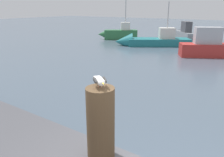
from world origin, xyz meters
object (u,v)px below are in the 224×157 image
mooring_post (101,124)px  boat_green (118,34)px  seagull (100,81)px  boat_teal (148,41)px  boat_grey (184,33)px  boat_red (220,48)px

mooring_post → boat_green: boat_green is taller
seagull → boat_teal: 17.39m
seagull → boat_teal: boat_teal is taller
boat_grey → boat_green: size_ratio=1.02×
mooring_post → seagull: (0.01, -0.00, 0.56)m
boat_red → boat_grey: bearing=121.5°
mooring_post → boat_green: size_ratio=0.24×
seagull → boat_grey: seagull is taller
boat_green → mooring_post: bearing=-57.9°
mooring_post → boat_red: mooring_post is taller
boat_red → boat_teal: (-5.90, 1.45, -0.21)m
seagull → boat_green: bearing=122.1°
boat_grey → boat_red: 9.23m
boat_red → seagull: bearing=-85.9°
boat_grey → boat_red: boat_red is taller
boat_red → boat_teal: bearing=166.2°
boat_grey → boat_green: (-5.26, -4.55, 0.00)m
boat_grey → boat_teal: (-1.08, -6.42, -0.17)m
seagull → boat_red: 14.53m
mooring_post → boat_teal: bearing=113.6°
seagull → boat_grey: 23.08m
mooring_post → seagull: bearing=-40.4°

